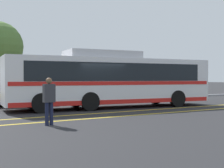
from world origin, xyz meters
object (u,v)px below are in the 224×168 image
Objects in this scene: parked_car_3 at (164,91)px; pedestrian_0 at (49,98)px; parked_car_2 at (94,92)px; transit_bus at (112,80)px; parked_car_1 at (13,95)px.

pedestrian_0 is at bearing -61.03° from parked_car_3.
parked_car_3 is at bearing 32.35° from pedestrian_0.
parked_car_2 is 2.65× the size of pedestrian_0.
parked_car_1 is at bearing -124.25° from transit_bus.
transit_bus is at bearing -66.57° from parked_car_3.
pedestrian_0 is (-13.11, -8.71, 0.31)m from parked_car_3.
parked_car_1 is (-4.70, 4.11, -0.97)m from transit_bus.
transit_bus is 7.29× the size of pedestrian_0.
parked_car_2 is at bearing 172.42° from transit_bus.
transit_bus reaches higher than parked_car_1.
transit_bus reaches higher than pedestrian_0.
pedestrian_0 reaches higher than parked_car_1.
parked_car_1 is at bearing -87.83° from parked_car_2.
parked_car_1 is 12.22m from parked_car_3.
transit_bus is 4.39m from parked_car_2.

